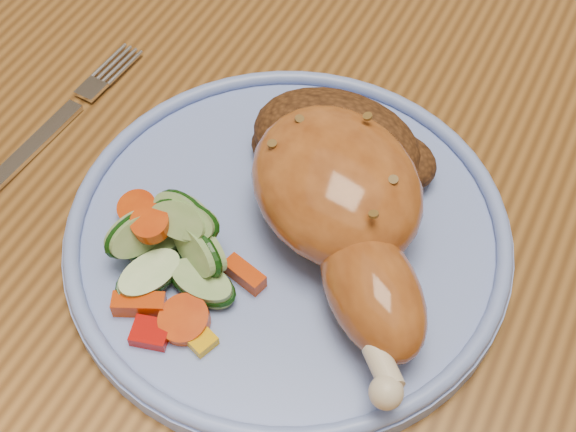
{
  "coord_description": "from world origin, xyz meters",
  "views": [
    {
      "loc": [
        0.09,
        -0.35,
        1.16
      ],
      "look_at": [
        -0.04,
        -0.1,
        0.78
      ],
      "focal_mm": 50.0,
      "sensor_mm": 36.0,
      "label": 1
    }
  ],
  "objects": [
    {
      "name": "rice_pilaf",
      "position": [
        -0.03,
        -0.03,
        0.78
      ],
      "size": [
        0.12,
        0.08,
        0.05
      ],
      "color": "#4B2912",
      "rests_on": "plate"
    },
    {
      "name": "chicken_leg",
      "position": [
        -0.01,
        -0.09,
        0.79
      ],
      "size": [
        0.17,
        0.19,
        0.06
      ],
      "color": "#AA5A23",
      "rests_on": "plate"
    },
    {
      "name": "dining_table",
      "position": [
        0.0,
        0.0,
        0.67
      ],
      "size": [
        0.9,
        1.4,
        0.75
      ],
      "color": "brown",
      "rests_on": "ground"
    },
    {
      "name": "vegetable_pile",
      "position": [
        -0.09,
        -0.15,
        0.78
      ],
      "size": [
        0.11,
        0.1,
        0.05
      ],
      "color": "#A50A05",
      "rests_on": "plate"
    },
    {
      "name": "fork",
      "position": [
        -0.23,
        -0.09,
        0.75
      ],
      "size": [
        0.02,
        0.15,
        0.0
      ],
      "color": "silver",
      "rests_on": "dining_table"
    },
    {
      "name": "plate_rim",
      "position": [
        -0.04,
        -0.1,
        0.77
      ],
      "size": [
        0.27,
        0.27,
        0.01
      ],
      "primitive_type": "torus",
      "color": "#708AD9",
      "rests_on": "plate"
    },
    {
      "name": "plate",
      "position": [
        -0.04,
        -0.1,
        0.76
      ],
      "size": [
        0.27,
        0.27,
        0.01
      ],
      "primitive_type": "cylinder",
      "color": "#708AD9",
      "rests_on": "dining_table"
    }
  ]
}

